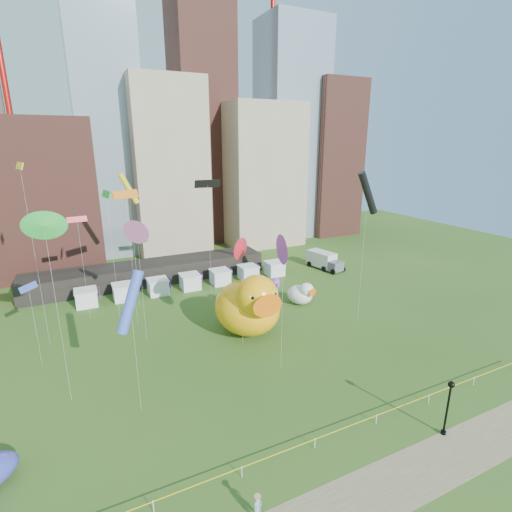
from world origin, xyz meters
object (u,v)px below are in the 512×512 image
lamppost (448,402)px  woman (258,508)px  big_duck (249,305)px  box_truck (324,260)px  small_duck (301,294)px  seahorse_green (254,291)px  seahorse_purple (275,289)px

lamppost → woman: lamppost is taller
big_duck → lamppost: 22.84m
lamppost → woman: size_ratio=3.00×
lamppost → box_truck: lamppost is taller
woman → lamppost: bearing=-17.3°
small_duck → box_truck: 17.21m
big_duck → seahorse_green: 4.31m
small_duck → seahorse_green: seahorse_green is taller
big_duck → lamppost: bearing=-71.9°
seahorse_green → lamppost: bearing=-91.8°
seahorse_purple → small_duck: bearing=27.2°
seahorse_purple → woman: 28.12m
small_duck → seahorse_green: bearing=170.5°
box_truck → lamppost: bearing=-124.0°
woman → seahorse_purple: bearing=42.2°
big_duck → seahorse_purple: big_duck is taller
big_duck → woman: big_duck is taller
lamppost → box_truck: size_ratio=0.66×
small_duck → seahorse_green: 8.34m
seahorse_purple → box_truck: bearing=42.0°
box_truck → woman: (-32.18, -38.55, -0.70)m
box_truck → woman: 50.22m
small_duck → lamppost: lamppost is taller
small_duck → woman: size_ratio=2.97×
seahorse_green → woman: (-11.88, -25.39, -2.99)m
seahorse_purple → box_truck: seahorse_purple is taller
big_duck → seahorse_green: big_duck is taller
small_duck → seahorse_green: size_ratio=0.90×
seahorse_purple → lamppost: (2.13, -24.05, -1.11)m
small_duck → lamppost: size_ratio=0.99×
seahorse_purple → lamppost: seahorse_purple is taller
small_duck → seahorse_purple: seahorse_purple is taller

